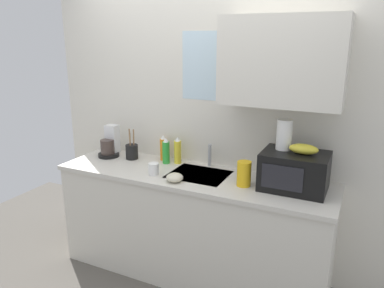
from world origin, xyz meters
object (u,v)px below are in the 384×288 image
object	(u,v)px
microwave	(294,171)
dish_soap_bottle_green	(166,151)
coffee_maker	(110,145)
cereal_canister	(244,174)
dish_soap_bottle_yellow	(178,151)
mug_white	(154,169)
dish_soap_bottle_orange	(163,148)
small_bowl	(175,177)
paper_towel_roll	(284,135)
banana_bunch	(304,149)
utensil_crock	(132,151)

from	to	relation	value
microwave	dish_soap_bottle_green	bearing A→B (deg)	174.91
coffee_maker	dish_soap_bottle_green	bearing A→B (deg)	3.88
dish_soap_bottle_green	microwave	bearing A→B (deg)	-5.09
cereal_canister	dish_soap_bottle_yellow	bearing A→B (deg)	160.24
dish_soap_bottle_yellow	dish_soap_bottle_green	size ratio (longest dim) A/B	1.03
dish_soap_bottle_yellow	mug_white	xyz separation A→B (m)	(-0.04, -0.33, -0.06)
coffee_maker	dish_soap_bottle_orange	xyz separation A→B (m)	(0.50, 0.11, 0.00)
cereal_canister	small_bowl	world-z (taller)	cereal_canister
paper_towel_roll	dish_soap_bottle_orange	world-z (taller)	paper_towel_roll
microwave	dish_soap_bottle_orange	bearing A→B (deg)	171.83
banana_bunch	dish_soap_bottle_orange	size ratio (longest dim) A/B	0.88
microwave	utensil_crock	world-z (taller)	utensil_crock
coffee_maker	dish_soap_bottle_green	distance (m)	0.57
banana_bunch	dish_soap_bottle_yellow	xyz separation A→B (m)	(-1.07, 0.14, -0.20)
microwave	utensil_crock	size ratio (longest dim) A/B	1.66
dish_soap_bottle_yellow	small_bowl	size ratio (longest dim) A/B	1.79
cereal_canister	small_bowl	bearing A→B (deg)	-163.15
paper_towel_roll	dish_soap_bottle_yellow	distance (m)	0.96
dish_soap_bottle_green	dish_soap_bottle_orange	xyz separation A→B (m)	(-0.07, 0.07, 0.00)
microwave	dish_soap_bottle_yellow	size ratio (longest dim) A/B	1.97
banana_bunch	coffee_maker	xyz separation A→B (m)	(-1.72, 0.06, -0.20)
dish_soap_bottle_yellow	utensil_crock	size ratio (longest dim) A/B	0.84
coffee_maker	utensil_crock	world-z (taller)	coffee_maker
cereal_canister	microwave	bearing A→B (deg)	16.17
banana_bunch	cereal_canister	bearing A→B (deg)	-165.62
banana_bunch	dish_soap_bottle_orange	distance (m)	1.25
coffee_maker	dish_soap_bottle_yellow	world-z (taller)	coffee_maker
paper_towel_roll	dish_soap_bottle_orange	bearing A→B (deg)	173.79
banana_bunch	coffee_maker	world-z (taller)	banana_bunch
microwave	mug_white	xyz separation A→B (m)	(-1.05, -0.19, -0.09)
small_bowl	dish_soap_bottle_yellow	bearing A→B (deg)	114.64
dish_soap_bottle_yellow	cereal_canister	bearing A→B (deg)	-19.76
microwave	dish_soap_bottle_orange	distance (m)	1.18
coffee_maker	dish_soap_bottle_yellow	xyz separation A→B (m)	(0.66, 0.08, 0.00)
coffee_maker	mug_white	xyz separation A→B (m)	(0.62, -0.25, -0.06)
banana_bunch	cereal_canister	xyz separation A→B (m)	(-0.39, -0.10, -0.21)
coffee_maker	small_bowl	world-z (taller)	coffee_maker
mug_white	banana_bunch	bearing A→B (deg)	9.76
cereal_canister	utensil_crock	distance (m)	1.11
dish_soap_bottle_orange	small_bowl	distance (m)	0.54
paper_towel_roll	small_bowl	world-z (taller)	paper_towel_roll
cereal_canister	utensil_crock	world-z (taller)	utensil_crock
paper_towel_roll	dish_soap_bottle_green	world-z (taller)	paper_towel_roll
dish_soap_bottle_green	small_bowl	xyz separation A→B (m)	(0.27, -0.35, -0.07)
dish_soap_bottle_yellow	dish_soap_bottle_orange	bearing A→B (deg)	171.23
coffee_maker	banana_bunch	bearing A→B (deg)	-1.94
coffee_maker	dish_soap_bottle_green	xyz separation A→B (m)	(0.57, 0.04, 0.00)
microwave	cereal_canister	world-z (taller)	microwave
dish_soap_bottle_yellow	cereal_canister	distance (m)	0.72
dish_soap_bottle_yellow	banana_bunch	bearing A→B (deg)	-7.62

